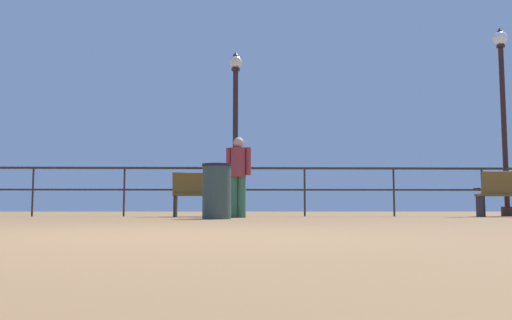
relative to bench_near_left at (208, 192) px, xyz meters
The scene contains 7 objects.
ground_plane 8.06m from the bench_near_left, 89.29° to the right, with size 60.00×60.00×0.00m, color olive.
pier_railing 0.87m from the bench_near_left, 82.99° to the left, with size 20.52×0.05×1.12m.
bench_near_left is the anchor object (origin of this frame).
lamppost_center 1.87m from the bench_near_left, 60.04° to the left, with size 0.30×0.30×3.86m.
lamppost_right 7.26m from the bench_near_left, ahead, with size 0.33×0.33×4.50m.
person_at_railing 1.31m from the bench_near_left, 58.56° to the right, with size 0.48×0.30×1.55m.
trash_bin 2.48m from the bench_near_left, 82.92° to the right, with size 0.50×0.50×0.92m.
Camera 1 is at (0.64, -3.34, 0.17)m, focal length 37.60 mm.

